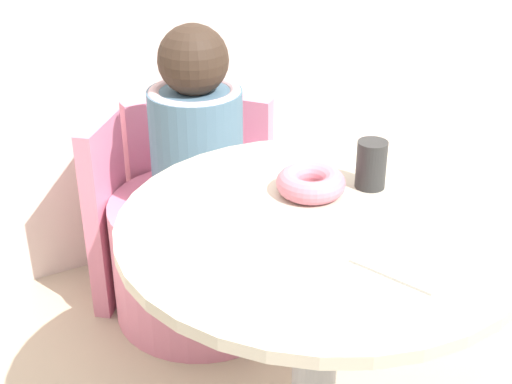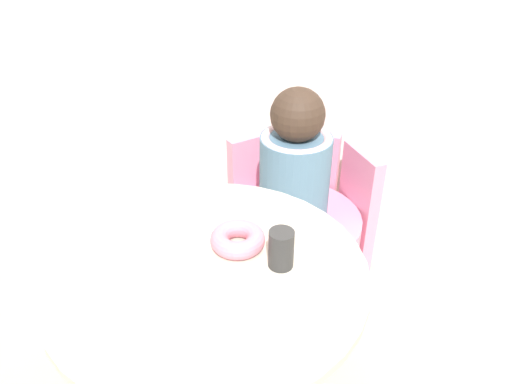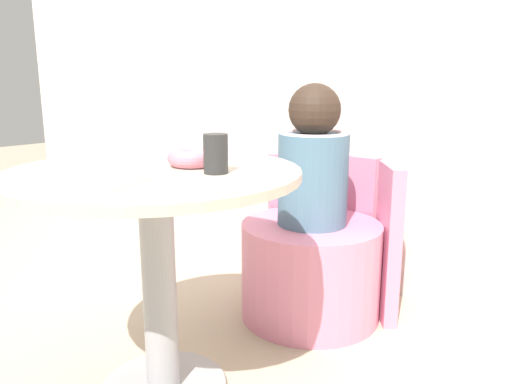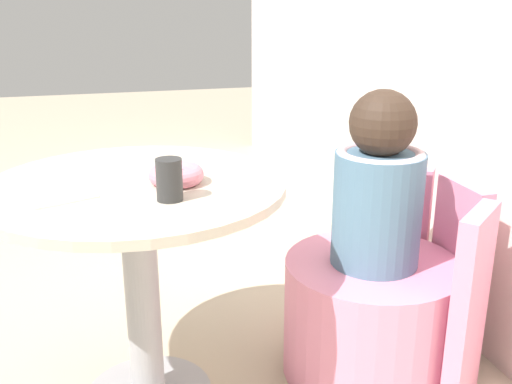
{
  "view_description": "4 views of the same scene",
  "coord_description": "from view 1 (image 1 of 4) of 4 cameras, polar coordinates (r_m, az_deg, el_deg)",
  "views": [
    {
      "loc": [
        -0.78,
        -0.98,
        1.35
      ],
      "look_at": [
        -0.08,
        0.31,
        0.59
      ],
      "focal_mm": 50.0,
      "sensor_mm": 36.0,
      "label": 1
    },
    {
      "loc": [
        0.31,
        -0.83,
        1.49
      ],
      "look_at": [
        -0.1,
        0.39,
        0.66
      ],
      "focal_mm": 35.0,
      "sensor_mm": 36.0,
      "label": 2
    },
    {
      "loc": [
        0.98,
        -0.8,
        0.91
      ],
      "look_at": [
        0.0,
        0.31,
        0.57
      ],
      "focal_mm": 35.0,
      "sensor_mm": 36.0,
      "label": 3
    },
    {
      "loc": [
        1.43,
        -0.08,
        1.14
      ],
      "look_at": [
        -0.09,
        0.33,
        0.62
      ],
      "focal_mm": 42.0,
      "sensor_mm": 36.0,
      "label": 4
    }
  ],
  "objects": [
    {
      "name": "round_table",
      "position": [
        1.46,
        5.01,
        -7.6
      ],
      "size": [
        0.8,
        0.8,
        0.67
      ],
      "color": "#99999E",
      "rests_on": "ground_plane"
    },
    {
      "name": "donut",
      "position": [
        1.47,
        4.41,
        0.74
      ],
      "size": [
        0.14,
        0.14,
        0.05
      ],
      "color": "pink",
      "rests_on": "round_table"
    },
    {
      "name": "paper_napkin",
      "position": [
        1.28,
        12.4,
        -5.17
      ],
      "size": [
        0.2,
        0.2,
        0.01
      ],
      "color": "white",
      "rests_on": "round_table"
    },
    {
      "name": "tub_chair",
      "position": [
        2.16,
        -4.39,
        -5.18
      ],
      "size": [
        0.53,
        0.53,
        0.37
      ],
      "color": "pink",
      "rests_on": "ground_plane"
    },
    {
      "name": "booth_backrest",
      "position": [
        2.28,
        -6.82,
        -0.15
      ],
      "size": [
        0.63,
        0.23,
        0.6
      ],
      "color": "pink",
      "rests_on": "ground_plane"
    },
    {
      "name": "child_figure",
      "position": [
        1.97,
        -4.83,
        5.24
      ],
      "size": [
        0.26,
        0.26,
        0.52
      ],
      "color": "slate",
      "rests_on": "tub_chair"
    },
    {
      "name": "cup",
      "position": [
        1.5,
        9.2,
        2.19
      ],
      "size": [
        0.06,
        0.06,
        0.1
      ],
      "color": "#2D2D2D",
      "rests_on": "round_table"
    }
  ]
}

